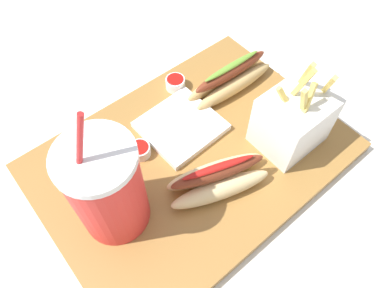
# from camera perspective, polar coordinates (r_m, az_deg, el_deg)

# --- Properties ---
(ground_plane) EXTENTS (2.40, 2.40, 0.02)m
(ground_plane) POSITION_cam_1_polar(r_m,az_deg,el_deg) (0.62, 0.00, -3.07)
(ground_plane) COLOR silver
(food_tray) EXTENTS (0.49, 0.35, 0.02)m
(food_tray) POSITION_cam_1_polar(r_m,az_deg,el_deg) (0.60, 0.00, -2.11)
(food_tray) COLOR olive
(food_tray) RESTS_ON ground_plane
(soda_cup) EXTENTS (0.10, 0.10, 0.24)m
(soda_cup) POSITION_cam_1_polar(r_m,az_deg,el_deg) (0.48, -13.18, -6.81)
(soda_cup) COLOR red
(soda_cup) RESTS_ON food_tray
(fries_basket) EXTENTS (0.11, 0.09, 0.16)m
(fries_basket) POSITION_cam_1_polar(r_m,az_deg,el_deg) (0.59, 15.54, 3.59)
(fries_basket) COLOR white
(fries_basket) RESTS_ON food_tray
(hot_dog_1) EXTENTS (0.17, 0.11, 0.06)m
(hot_dog_1) POSITION_cam_1_polar(r_m,az_deg,el_deg) (0.54, 3.95, -5.50)
(hot_dog_1) COLOR #E5C689
(hot_dog_1) RESTS_ON food_tray
(hot_dog_2) EXTENTS (0.17, 0.06, 0.06)m
(hot_dog_2) POSITION_cam_1_polar(r_m,az_deg,el_deg) (0.67, 6.01, 10.13)
(hot_dog_2) COLOR tan
(hot_dog_2) RESTS_ON food_tray
(ketchup_cup_1) EXTENTS (0.04, 0.04, 0.02)m
(ketchup_cup_1) POSITION_cam_1_polar(r_m,az_deg,el_deg) (0.68, -2.63, 9.57)
(ketchup_cup_1) COLOR white
(ketchup_cup_1) RESTS_ON food_tray
(ketchup_cup_2) EXTENTS (0.03, 0.03, 0.02)m
(ketchup_cup_2) POSITION_cam_1_polar(r_m,az_deg,el_deg) (0.59, -8.19, -0.92)
(ketchup_cup_2) COLOR white
(ketchup_cup_2) RESTS_ON food_tray
(ketchup_cup_3) EXTENTS (0.04, 0.04, 0.02)m
(ketchup_cup_3) POSITION_cam_1_polar(r_m,az_deg,el_deg) (0.62, -17.92, -0.72)
(ketchup_cup_3) COLOR white
(ketchup_cup_3) RESTS_ON food_tray
(napkin_stack) EXTENTS (0.13, 0.12, 0.01)m
(napkin_stack) POSITION_cam_1_polar(r_m,az_deg,el_deg) (0.62, -1.75, 2.85)
(napkin_stack) COLOR white
(napkin_stack) RESTS_ON food_tray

